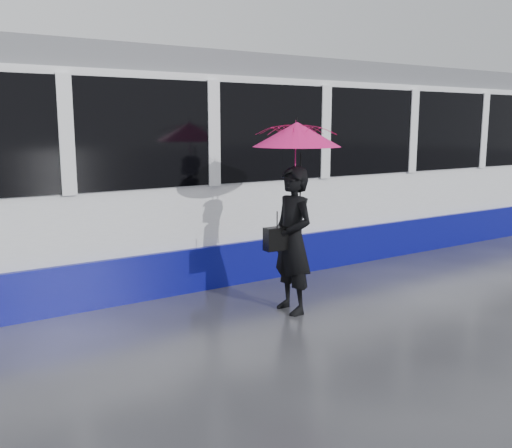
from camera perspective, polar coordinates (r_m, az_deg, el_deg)
ground at (r=6.70m, az=-7.94°, el=-10.50°), size 90.00×90.00×0.00m
rails at (r=8.92m, az=-14.87°, el=-5.45°), size 34.00×1.51×0.02m
woman at (r=7.06m, az=3.66°, el=-1.65°), size 0.46×0.68×1.83m
umbrella at (r=6.95m, az=4.09°, el=7.21°), size 1.11×1.11×1.23m
handbag at (r=6.94m, az=2.11°, el=-1.46°), size 0.33×0.15×0.46m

